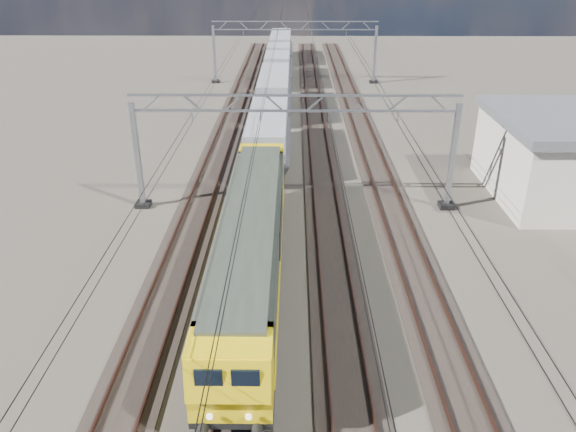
{
  "coord_description": "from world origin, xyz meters",
  "views": [
    {
      "loc": [
        -0.06,
        -28.03,
        14.69
      ],
      "look_at": [
        -0.33,
        -2.34,
        2.4
      ],
      "focal_mm": 35.0,
      "sensor_mm": 36.0,
      "label": 1
    }
  ],
  "objects_px": {
    "hopper_wagon_fourth": "(281,44)",
    "hopper_wagon_mid": "(274,89)",
    "catenary_gantry_mid": "(295,148)",
    "hopper_wagon_third": "(278,62)",
    "catenary_gantry_far": "(295,49)",
    "hopper_wagon_lead": "(268,132)",
    "locomotive": "(252,242)"
  },
  "relations": [
    {
      "from": "locomotive",
      "to": "hopper_wagon_mid",
      "type": "height_order",
      "value": "locomotive"
    },
    {
      "from": "hopper_wagon_mid",
      "to": "hopper_wagon_third",
      "type": "xyz_separation_m",
      "value": [
        0.0,
        14.2,
        0.0
      ]
    },
    {
      "from": "locomotive",
      "to": "hopper_wagon_third",
      "type": "xyz_separation_m",
      "value": [
        -0.0,
        46.1,
        -0.09
      ]
    },
    {
      "from": "hopper_wagon_mid",
      "to": "locomotive",
      "type": "bearing_deg",
      "value": -90.0
    },
    {
      "from": "catenary_gantry_mid",
      "to": "catenary_gantry_far",
      "type": "xyz_separation_m",
      "value": [
        0.0,
        36.0,
        0.0
      ]
    },
    {
      "from": "hopper_wagon_lead",
      "to": "catenary_gantry_mid",
      "type": "bearing_deg",
      "value": -76.99
    },
    {
      "from": "hopper_wagon_lead",
      "to": "hopper_wagon_fourth",
      "type": "relative_size",
      "value": 1.0
    },
    {
      "from": "hopper_wagon_third",
      "to": "catenary_gantry_far",
      "type": "bearing_deg",
      "value": -27.91
    },
    {
      "from": "hopper_wagon_third",
      "to": "hopper_wagon_lead",
      "type": "bearing_deg",
      "value": -90.0
    },
    {
      "from": "locomotive",
      "to": "hopper_wagon_fourth",
      "type": "bearing_deg",
      "value": 90.0
    },
    {
      "from": "catenary_gantry_far",
      "to": "hopper_wagon_fourth",
      "type": "height_order",
      "value": "catenary_gantry_far"
    },
    {
      "from": "hopper_wagon_third",
      "to": "hopper_wagon_fourth",
      "type": "distance_m",
      "value": 14.2
    },
    {
      "from": "catenary_gantry_mid",
      "to": "catenary_gantry_far",
      "type": "bearing_deg",
      "value": 90.0
    },
    {
      "from": "locomotive",
      "to": "hopper_wagon_lead",
      "type": "height_order",
      "value": "locomotive"
    },
    {
      "from": "hopper_wagon_lead",
      "to": "hopper_wagon_fourth",
      "type": "height_order",
      "value": "same"
    },
    {
      "from": "catenary_gantry_far",
      "to": "hopper_wagon_lead",
      "type": "distance_m",
      "value": 27.46
    },
    {
      "from": "hopper_wagon_mid",
      "to": "hopper_wagon_fourth",
      "type": "bearing_deg",
      "value": 90.0
    },
    {
      "from": "catenary_gantry_mid",
      "to": "catenary_gantry_far",
      "type": "height_order",
      "value": "same"
    },
    {
      "from": "catenary_gantry_mid",
      "to": "hopper_wagon_mid",
      "type": "xyz_separation_m",
      "value": [
        -2.0,
        22.86,
        -1.67
      ]
    },
    {
      "from": "catenary_gantry_mid",
      "to": "hopper_wagon_third",
      "type": "bearing_deg",
      "value": 93.09
    },
    {
      "from": "hopper_wagon_fourth",
      "to": "hopper_wagon_mid",
      "type": "bearing_deg",
      "value": -90.0
    },
    {
      "from": "catenary_gantry_mid",
      "to": "hopper_wagon_lead",
      "type": "height_order",
      "value": "catenary_gantry_mid"
    },
    {
      "from": "hopper_wagon_mid",
      "to": "hopper_wagon_fourth",
      "type": "height_order",
      "value": "same"
    },
    {
      "from": "catenary_gantry_far",
      "to": "hopper_wagon_fourth",
      "type": "xyz_separation_m",
      "value": [
        -2.0,
        15.26,
        -1.67
      ]
    },
    {
      "from": "hopper_wagon_mid",
      "to": "hopper_wagon_lead",
      "type": "bearing_deg",
      "value": -90.0
    },
    {
      "from": "locomotive",
      "to": "hopper_wagon_fourth",
      "type": "relative_size",
      "value": 1.62
    },
    {
      "from": "hopper_wagon_third",
      "to": "hopper_wagon_fourth",
      "type": "height_order",
      "value": "same"
    },
    {
      "from": "catenary_gantry_mid",
      "to": "hopper_wagon_fourth",
      "type": "relative_size",
      "value": 1.53
    },
    {
      "from": "hopper_wagon_lead",
      "to": "hopper_wagon_third",
      "type": "height_order",
      "value": "same"
    },
    {
      "from": "catenary_gantry_far",
      "to": "hopper_wagon_third",
      "type": "xyz_separation_m",
      "value": [
        -2.0,
        1.06,
        -1.67
      ]
    },
    {
      "from": "hopper_wagon_fourth",
      "to": "hopper_wagon_lead",
      "type": "bearing_deg",
      "value": -90.0
    },
    {
      "from": "catenary_gantry_far",
      "to": "hopper_wagon_mid",
      "type": "relative_size",
      "value": 1.53
    }
  ]
}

